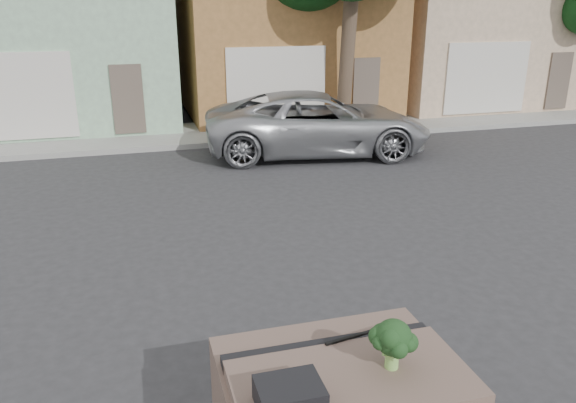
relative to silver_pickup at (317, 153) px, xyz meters
name	(u,v)px	position (x,y,z in m)	size (l,w,h in m)	color
ground_plane	(263,306)	(-3.35, -7.60, 0.00)	(120.00, 120.00, 0.00)	#303033
sidewalk	(184,135)	(-3.35, 2.90, 0.07)	(40.00, 3.00, 0.15)	gray
townhouse_mint	(58,7)	(-6.85, 6.90, 3.77)	(7.20, 8.20, 7.55)	#97BF9D
townhouse_tan	(276,6)	(0.65, 6.90, 3.77)	(7.20, 8.20, 7.55)	olive
townhouse_beige	(457,6)	(8.15, 6.90, 3.77)	(7.20, 8.20, 7.55)	#CBAC8D
silver_pickup	(317,153)	(0.00, 0.00, 0.00)	(2.78, 6.03, 1.67)	#A5A7AB
instrument_hump	(290,396)	(-3.93, -10.95, 1.22)	(0.48, 0.38, 0.20)	black
wiper_arm	(360,335)	(-3.07, -10.22, 1.13)	(0.70, 0.03, 0.02)	black
broccoli	(393,344)	(-3.00, -10.72, 1.34)	(0.36, 0.36, 0.44)	black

